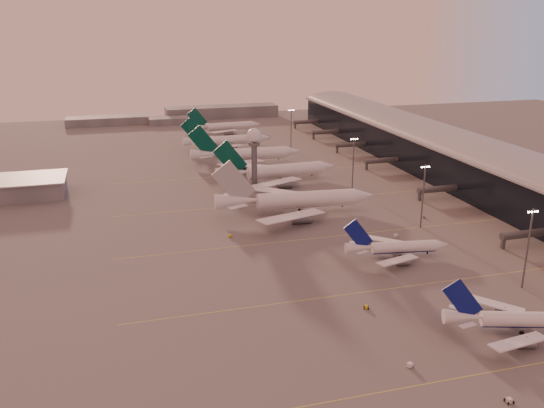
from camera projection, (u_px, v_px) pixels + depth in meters
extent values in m
plane|color=#5B5858|center=(342.00, 313.00, 158.11)|extent=(700.00, 700.00, 0.00)
cube|color=#CCC648|center=(520.00, 367.00, 133.77)|extent=(180.00, 0.25, 0.02)
cube|color=#CCC648|center=(422.00, 284.00, 174.97)|extent=(180.00, 0.25, 0.02)
cube|color=#CCC648|center=(361.00, 233.00, 216.17)|extent=(180.00, 0.25, 0.02)
cube|color=#CCC648|center=(319.00, 199.00, 257.37)|extent=(180.00, 0.25, 0.02)
cube|color=#CCC648|center=(287.00, 171.00, 303.15)|extent=(180.00, 0.25, 0.02)
cube|color=black|center=(462.00, 163.00, 283.77)|extent=(36.00, 360.00, 18.00)
cylinder|color=gray|center=(463.00, 145.00, 280.99)|extent=(10.08, 360.00, 10.08)
cube|color=gray|center=(463.00, 145.00, 280.93)|extent=(40.00, 362.00, 0.80)
cylinder|color=#505257|center=(528.00, 234.00, 203.41)|extent=(22.00, 2.80, 2.80)
cube|color=#505257|center=(503.00, 243.00, 201.56)|extent=(1.20, 1.20, 4.40)
cylinder|color=#505257|center=(440.00, 189.00, 256.52)|extent=(22.00, 2.80, 2.80)
cube|color=#505257|center=(420.00, 196.00, 254.66)|extent=(1.20, 1.20, 4.40)
cylinder|color=#505257|center=(384.00, 160.00, 307.79)|extent=(22.00, 2.80, 2.80)
cube|color=#505257|center=(367.00, 166.00, 305.93)|extent=(1.20, 1.20, 4.40)
cylinder|color=#505257|center=(353.00, 144.00, 346.24)|extent=(22.00, 2.80, 2.80)
cube|color=#505257|center=(337.00, 149.00, 344.39)|extent=(1.20, 1.20, 4.40)
cylinder|color=#505257|center=(328.00, 132.00, 384.70)|extent=(22.00, 2.80, 2.80)
cube|color=#505257|center=(314.00, 136.00, 382.84)|extent=(1.20, 1.20, 4.40)
cylinder|color=#505257|center=(308.00, 122.00, 421.32)|extent=(22.00, 2.80, 2.80)
cube|color=#505257|center=(295.00, 125.00, 419.47)|extent=(1.20, 1.20, 4.40)
cylinder|color=#505257|center=(254.00, 168.00, 265.86)|extent=(2.60, 2.60, 22.00)
cylinder|color=#505257|center=(254.00, 144.00, 262.30)|extent=(5.20, 5.20, 1.20)
sphere|color=white|center=(254.00, 135.00, 261.10)|extent=(6.40, 6.40, 6.40)
cylinder|color=#505257|center=(254.00, 127.00, 259.95)|extent=(0.16, 0.16, 2.00)
cylinder|color=#505257|center=(527.00, 249.00, 169.14)|extent=(0.56, 0.56, 25.00)
cube|color=#505257|center=(533.00, 210.00, 165.42)|extent=(3.60, 0.25, 0.25)
sphere|color=#FFEABF|center=(529.00, 212.00, 165.16)|extent=(0.56, 0.56, 0.56)
sphere|color=#FFEABF|center=(532.00, 212.00, 165.42)|extent=(0.56, 0.56, 0.56)
sphere|color=#FFEABF|center=(534.00, 212.00, 165.68)|extent=(0.56, 0.56, 0.56)
sphere|color=#FFEABF|center=(537.00, 211.00, 165.93)|extent=(0.56, 0.56, 0.56)
cylinder|color=#505257|center=(423.00, 196.00, 218.72)|extent=(0.56, 0.56, 25.00)
cube|color=#505257|center=(426.00, 166.00, 215.01)|extent=(3.60, 0.25, 0.25)
sphere|color=#FFEABF|center=(422.00, 167.00, 214.75)|extent=(0.56, 0.56, 0.56)
sphere|color=#FFEABF|center=(424.00, 167.00, 215.01)|extent=(0.56, 0.56, 0.56)
sphere|color=#FFEABF|center=(427.00, 167.00, 215.26)|extent=(0.56, 0.56, 0.56)
sphere|color=#FFEABF|center=(429.00, 167.00, 215.52)|extent=(0.56, 0.56, 0.56)
cylinder|color=#505257|center=(353.00, 164.00, 267.80)|extent=(0.56, 0.56, 25.00)
cube|color=#505257|center=(354.00, 138.00, 264.08)|extent=(3.60, 0.25, 0.25)
sphere|color=#FFEABF|center=(351.00, 139.00, 263.82)|extent=(0.56, 0.56, 0.56)
sphere|color=#FFEABF|center=(353.00, 139.00, 264.08)|extent=(0.56, 0.56, 0.56)
sphere|color=#FFEABF|center=(355.00, 139.00, 264.34)|extent=(0.56, 0.56, 0.56)
sphere|color=#FFEABF|center=(357.00, 139.00, 264.59)|extent=(0.56, 0.56, 0.56)
cylinder|color=#505257|center=(291.00, 129.00, 349.69)|extent=(0.56, 0.56, 25.00)
cube|color=#505257|center=(291.00, 110.00, 345.97)|extent=(3.60, 0.25, 0.25)
sphere|color=#FFEABF|center=(289.00, 110.00, 345.71)|extent=(0.56, 0.56, 0.56)
sphere|color=#FFEABF|center=(290.00, 110.00, 345.97)|extent=(0.56, 0.56, 0.56)
sphere|color=#FFEABF|center=(292.00, 110.00, 346.23)|extent=(0.56, 0.56, 0.56)
sphere|color=#FFEABF|center=(294.00, 110.00, 346.48)|extent=(0.56, 0.56, 0.56)
cube|color=slate|center=(107.00, 121.00, 434.76)|extent=(60.00, 18.00, 6.00)
cube|color=slate|center=(222.00, 112.00, 466.57)|extent=(90.00, 20.00, 9.00)
cube|color=slate|center=(175.00, 120.00, 438.60)|extent=(40.00, 15.00, 5.00)
cylinder|color=white|center=(527.00, 321.00, 147.39)|extent=(23.38, 10.68, 3.96)
cylinder|color=navy|center=(526.00, 324.00, 147.67)|extent=(22.60, 9.48, 2.85)
cone|color=white|center=(462.00, 319.00, 147.68)|extent=(10.49, 6.67, 3.96)
cube|color=white|center=(518.00, 344.00, 138.50)|extent=(17.25, 6.96, 1.24)
cylinder|color=slate|center=(526.00, 345.00, 141.17)|extent=(5.06, 3.79, 2.57)
cube|color=slate|center=(526.00, 341.00, 140.83)|extent=(0.38, 0.34, 1.58)
cube|color=white|center=(491.00, 305.00, 157.02)|extent=(14.61, 14.69, 1.24)
cylinder|color=slate|center=(504.00, 315.00, 155.31)|extent=(5.06, 3.79, 2.57)
cube|color=slate|center=(504.00, 312.00, 154.97)|extent=(0.38, 0.34, 1.58)
cube|color=navy|center=(462.00, 301.00, 146.17)|extent=(10.48, 3.57, 11.80)
cube|color=white|center=(468.00, 327.00, 143.37)|extent=(4.70, 2.35, 0.26)
cube|color=white|center=(457.00, 310.00, 151.92)|extent=(4.43, 4.31, 0.26)
cylinder|color=black|center=(515.00, 326.00, 150.44)|extent=(1.25, 0.84, 1.15)
cylinder|color=black|center=(521.00, 335.00, 146.09)|extent=(1.25, 0.84, 1.15)
cylinder|color=white|center=(404.00, 248.00, 194.45)|extent=(22.43, 7.00, 3.76)
cylinder|color=navy|center=(404.00, 250.00, 194.71)|extent=(21.83, 5.89, 2.71)
cone|color=white|center=(441.00, 246.00, 196.01)|extent=(4.79, 4.36, 3.76)
cone|color=white|center=(359.00, 249.00, 192.45)|extent=(9.73, 5.10, 3.76)
cube|color=white|center=(397.00, 262.00, 185.27)|extent=(16.32, 8.83, 1.18)
cylinder|color=slate|center=(403.00, 263.00, 188.19)|extent=(4.60, 3.05, 2.45)
cube|color=slate|center=(403.00, 260.00, 187.86)|extent=(0.33, 0.29, 1.51)
cube|color=white|center=(380.00, 241.00, 202.75)|extent=(15.06, 12.50, 1.18)
cylinder|color=slate|center=(389.00, 247.00, 201.54)|extent=(4.60, 3.05, 2.45)
cube|color=slate|center=(389.00, 244.00, 201.21)|extent=(0.33, 0.29, 1.51)
cube|color=navy|center=(358.00, 236.00, 190.95)|extent=(10.27, 1.87, 11.22)
cube|color=white|center=(363.00, 254.00, 188.38)|extent=(4.56, 2.82, 0.25)
cube|color=white|center=(356.00, 244.00, 196.46)|extent=(4.44, 3.75, 0.25)
cylinder|color=black|center=(427.00, 254.00, 196.24)|extent=(0.50, 0.50, 0.99)
cylinder|color=black|center=(396.00, 253.00, 197.08)|extent=(1.15, 0.65, 1.09)
cylinder|color=black|center=(401.00, 258.00, 192.96)|extent=(1.15, 0.65, 1.09)
cylinder|color=white|center=(306.00, 202.00, 238.43)|extent=(41.60, 10.14, 6.44)
cylinder|color=white|center=(306.00, 205.00, 238.88)|extent=(40.62, 8.27, 4.63)
cone|color=white|center=(363.00, 199.00, 242.67)|extent=(8.52, 7.13, 6.44)
cone|color=white|center=(236.00, 204.00, 233.13)|extent=(17.79, 7.98, 6.44)
cube|color=white|center=(291.00, 220.00, 221.02)|extent=(29.91, 17.77, 1.91)
cylinder|color=slate|center=(301.00, 222.00, 226.48)|extent=(8.32, 4.89, 4.18)
cube|color=slate|center=(301.00, 218.00, 226.02)|extent=(0.33, 0.29, 2.57)
cube|color=white|center=(275.00, 194.00, 253.06)|extent=(28.49, 21.92, 1.91)
cylinder|color=slate|center=(288.00, 202.00, 250.94)|extent=(8.32, 4.89, 4.18)
cube|color=slate|center=(288.00, 199.00, 250.48)|extent=(0.33, 0.29, 2.57)
cube|color=#A3A6AB|center=(234.00, 186.00, 230.63)|extent=(17.80, 1.98, 19.10)
cube|color=white|center=(238.00, 210.00, 225.57)|extent=(8.51, 5.63, 0.26)
cube|color=white|center=(233.00, 198.00, 240.47)|extent=(8.37, 6.69, 0.26)
cylinder|color=black|center=(342.00, 209.00, 242.35)|extent=(0.52, 0.52, 1.04)
cylinder|color=black|center=(297.00, 210.00, 241.19)|extent=(1.18, 0.62, 1.14)
cylinder|color=black|center=(300.00, 213.00, 236.92)|extent=(1.18, 0.62, 1.14)
cylinder|color=white|center=(285.00, 172.00, 284.29)|extent=(38.21, 8.04, 6.12)
cylinder|color=white|center=(285.00, 175.00, 284.71)|extent=(37.37, 6.29, 4.41)
cone|color=white|center=(327.00, 169.00, 291.15)|extent=(7.65, 6.49, 6.12)
cone|color=white|center=(232.00, 176.00, 275.89)|extent=(16.20, 6.92, 6.12)
cube|color=white|center=(278.00, 185.00, 267.40)|extent=(26.92, 19.63, 1.81)
cylinder|color=slate|center=(284.00, 187.00, 272.98)|extent=(7.54, 4.35, 3.98)
cube|color=slate|center=(284.00, 184.00, 272.54)|extent=(0.33, 0.28, 2.45)
cube|color=white|center=(257.00, 168.00, 296.17)|extent=(27.66, 17.46, 1.81)
cylinder|color=slate|center=(268.00, 174.00, 294.96)|extent=(7.54, 4.35, 3.98)
cube|color=slate|center=(268.00, 171.00, 294.51)|extent=(0.33, 0.28, 2.45)
cube|color=#033D30|center=(230.00, 161.00, 273.39)|extent=(16.83, 1.22, 18.11)
cube|color=white|center=(236.00, 179.00, 269.14)|extent=(7.76, 5.96, 0.26)
cube|color=white|center=(228.00, 172.00, 282.38)|extent=(7.84, 5.41, 0.26)
cylinder|color=black|center=(312.00, 177.00, 289.83)|extent=(0.53, 0.53, 1.06)
cylinder|color=black|center=(278.00, 179.00, 286.61)|extent=(1.19, 0.59, 1.16)
cylinder|color=black|center=(281.00, 182.00, 282.43)|extent=(1.19, 0.59, 1.16)
cylinder|color=white|center=(253.00, 155.00, 319.53)|extent=(37.96, 8.41, 6.07)
cylinder|color=white|center=(253.00, 158.00, 319.95)|extent=(37.10, 6.66, 4.37)
cone|color=white|center=(292.00, 153.00, 324.01)|extent=(7.65, 6.52, 6.07)
cone|color=white|center=(205.00, 156.00, 313.97)|extent=(16.14, 7.04, 6.07)
cube|color=white|center=(241.00, 165.00, 303.28)|extent=(27.51, 17.07, 1.80)
cylinder|color=slate|center=(249.00, 167.00, 308.46)|extent=(7.52, 4.39, 3.95)
cube|color=slate|center=(249.00, 165.00, 308.01)|extent=(0.33, 0.28, 2.43)
cube|color=white|center=(233.00, 152.00, 332.73)|extent=(26.61, 19.71, 1.80)
cylinder|color=slate|center=(242.00, 157.00, 330.95)|extent=(7.52, 4.39, 3.95)
cube|color=slate|center=(242.00, 155.00, 330.50)|extent=(0.33, 0.28, 2.43)
cube|color=#033D30|center=(203.00, 143.00, 311.57)|extent=(16.70, 1.41, 17.97)
cube|color=white|center=(206.00, 159.00, 307.09)|extent=(7.78, 5.31, 0.26)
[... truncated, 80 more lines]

